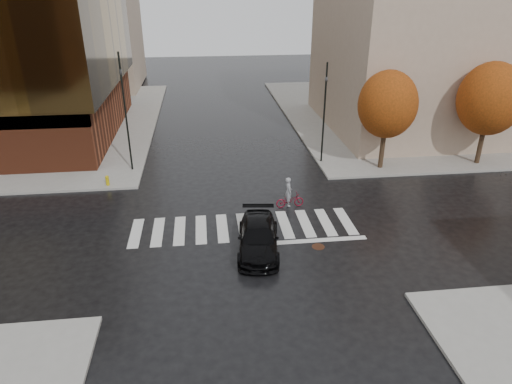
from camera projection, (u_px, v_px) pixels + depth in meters
ground at (244, 232)px, 23.35m from camera, size 120.00×120.00×0.00m
sidewalk_ne at (438, 111)px, 44.49m from camera, size 30.00×30.00×0.15m
crosswalk at (243, 227)px, 23.80m from camera, size 12.00×3.00×0.01m
building_ne_tan at (433, 15)px, 36.63m from camera, size 16.00×16.00×18.00m
tree_ne_a at (388, 105)px, 29.21m from camera, size 3.80×3.80×6.50m
tree_ne_b at (490, 99)px, 29.90m from camera, size 4.20×4.20×6.89m
sedan at (258, 237)px, 21.50m from camera, size 2.44×4.86×1.35m
cyclist at (289, 197)px, 25.65m from camera, size 1.64×0.70×1.81m
traffic_light_nw at (125, 105)px, 28.82m from camera, size 0.22×0.19×7.65m
traffic_light_ne at (324, 108)px, 30.47m from camera, size 0.18×0.20×6.78m
fire_hydrant at (107, 180)px, 28.14m from camera, size 0.23×0.23×0.65m
manhole at (318, 247)px, 22.02m from camera, size 0.82×0.82×0.01m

